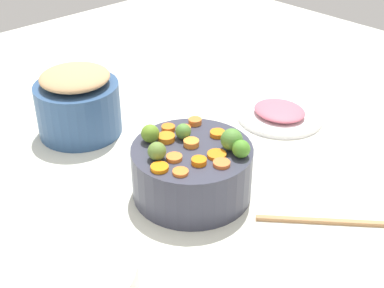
{
  "coord_description": "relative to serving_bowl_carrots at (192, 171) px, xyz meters",
  "views": [
    {
      "loc": [
        -0.61,
        0.58,
        0.69
      ],
      "look_at": [
        0.04,
        -0.03,
        0.14
      ],
      "focal_mm": 49.73,
      "sensor_mm": 36.0,
      "label": 1
    }
  ],
  "objects": [
    {
      "name": "serving_bowl_carrots",
      "position": [
        0.0,
        0.0,
        0.0
      ],
      "size": [
        0.24,
        0.24,
        0.11
      ],
      "primitive_type": "cylinder",
      "color": "#343645",
      "rests_on": "tabletop"
    },
    {
      "name": "carrot_slice_9",
      "position": [
        0.01,
        -0.01,
        0.06
      ],
      "size": [
        0.04,
        0.04,
        0.01
      ],
      "primitive_type": "cylinder",
      "rotation": [
        0.0,
        0.0,
        4.98
      ],
      "color": "orange",
      "rests_on": "serving_bowl_carrots"
    },
    {
      "name": "brussels_sprout_3",
      "position": [
        0.04,
        -0.01,
        0.07
      ],
      "size": [
        0.03,
        0.03,
        0.03
      ],
      "primitive_type": "sphere",
      "color": "#4F8134",
      "rests_on": "serving_bowl_carrots"
    },
    {
      "name": "brussels_sprout_2",
      "position": [
        -0.09,
        -0.05,
        0.07
      ],
      "size": [
        0.04,
        0.04,
        0.04
      ],
      "primitive_type": "sphere",
      "color": "#488627",
      "rests_on": "serving_bowl_carrots"
    },
    {
      "name": "carrot_slice_10",
      "position": [
        -0.01,
        0.09,
        0.06
      ],
      "size": [
        0.05,
        0.05,
        0.01
      ],
      "primitive_type": "cylinder",
      "rotation": [
        0.0,
        0.0,
        0.49
      ],
      "color": "orange",
      "rests_on": "serving_bowl_carrots"
    },
    {
      "name": "brussels_sprout_1",
      "position": [
        0.02,
        0.07,
        0.07
      ],
      "size": [
        0.04,
        0.04,
        0.04
      ],
      "primitive_type": "sphere",
      "color": "olive",
      "rests_on": "serving_bowl_carrots"
    },
    {
      "name": "carrot_slice_4",
      "position": [
        -0.01,
        0.05,
        0.06
      ],
      "size": [
        0.04,
        0.04,
        0.01
      ],
      "primitive_type": "cylinder",
      "rotation": [
        0.0,
        0.0,
        6.05
      ],
      "color": "orange",
      "rests_on": "serving_bowl_carrots"
    },
    {
      "name": "brussels_sprout_0",
      "position": [
        0.08,
        0.04,
        0.07
      ],
      "size": [
        0.04,
        0.04,
        0.04
      ],
      "primitive_type": "sphere",
      "color": "olive",
      "rests_on": "serving_bowl_carrots"
    },
    {
      "name": "ham_plate",
      "position": [
        0.08,
        -0.38,
        -0.05
      ],
      "size": [
        0.22,
        0.22,
        0.01
      ],
      "primitive_type": "cylinder",
      "color": "white",
      "rests_on": "tabletop"
    },
    {
      "name": "carrot_slice_2",
      "position": [
        0.06,
        -0.04,
        0.06
      ],
      "size": [
        0.03,
        0.03,
        0.01
      ],
      "primitive_type": "cylinder",
      "rotation": [
        0.0,
        0.0,
        4.57
      ],
      "color": "orange",
      "rests_on": "serving_bowl_carrots"
    },
    {
      "name": "carrot_slice_3",
      "position": [
        0.07,
        -0.07,
        0.06
      ],
      "size": [
        0.03,
        0.03,
        0.01
      ],
      "primitive_type": "cylinder",
      "rotation": [
        0.0,
        0.0,
        2.9
      ],
      "color": "orange",
      "rests_on": "serving_bowl_carrots"
    },
    {
      "name": "carrot_slice_5",
      "position": [
        -0.05,
        0.07,
        0.06
      ],
      "size": [
        0.04,
        0.04,
        0.01
      ],
      "primitive_type": "cylinder",
      "rotation": [
        0.0,
        0.0,
        2.86
      ],
      "color": "orange",
      "rests_on": "serving_bowl_carrots"
    },
    {
      "name": "carrot_slice_7",
      "position": [
        -0.05,
        0.02,
        0.06
      ],
      "size": [
        0.04,
        0.04,
        0.01
      ],
      "primitive_type": "cylinder",
      "rotation": [
        0.0,
        0.0,
        5.42
      ],
      "color": "orange",
      "rests_on": "serving_bowl_carrots"
    },
    {
      "name": "carrot_slice_0",
      "position": [
        0.08,
        -0.01,
        0.06
      ],
      "size": [
        0.04,
        0.04,
        0.01
      ],
      "primitive_type": "cylinder",
      "rotation": [
        0.0,
        0.0,
        5.85
      ],
      "color": "orange",
      "rests_on": "serving_bowl_carrots"
    },
    {
      "name": "brussels_sprout_4",
      "position": [
        -0.05,
        -0.05,
        0.08
      ],
      "size": [
        0.04,
        0.04,
        0.04
      ],
      "primitive_type": "sphere",
      "color": "#4C8133",
      "rests_on": "serving_bowl_carrots"
    },
    {
      "name": "wooden_spoon",
      "position": [
        -0.33,
        -0.19,
        -0.05
      ],
      "size": [
        0.26,
        0.24,
        0.01
      ],
      "color": "#AE7D50",
      "rests_on": "tabletop"
    },
    {
      "name": "tabletop",
      "position": [
        -0.04,
        0.03,
        -0.06
      ],
      "size": [
        2.4,
        2.4,
        0.02
      ],
      "primitive_type": "cube",
      "color": "silver",
      "rests_on": "ground"
    },
    {
      "name": "metal_pot",
      "position": [
        0.37,
        0.03,
        0.01
      ],
      "size": [
        0.2,
        0.2,
        0.13
      ],
      "primitive_type": "cylinder",
      "color": "#2E4D79",
      "rests_on": "tabletop"
    },
    {
      "name": "stuffing_mound",
      "position": [
        0.37,
        0.03,
        0.09
      ],
      "size": [
        0.16,
        0.16,
        0.04
      ],
      "primitive_type": "ellipsoid",
      "color": "tan",
      "rests_on": "metal_pot"
    },
    {
      "name": "carrot_slice_1",
      "position": [
        0.06,
        0.02,
        0.06
      ],
      "size": [
        0.04,
        0.04,
        0.01
      ],
      "primitive_type": "cylinder",
      "rotation": [
        0.0,
        0.0,
        1.39
      ],
      "color": "orange",
      "rests_on": "serving_bowl_carrots"
    },
    {
      "name": "carrot_slice_6",
      "position": [
        -0.05,
        -0.02,
        0.06
      ],
      "size": [
        0.05,
        0.05,
        0.01
      ],
      "primitive_type": "cylinder",
      "rotation": [
        0.0,
        0.0,
        5.34
      ],
      "color": "orange",
      "rests_on": "serving_bowl_carrots"
    },
    {
      "name": "carrot_slice_8",
      "position": [
        -0.08,
        -0.0,
        0.06
      ],
      "size": [
        0.04,
        0.04,
        0.01
      ],
      "primitive_type": "cylinder",
      "rotation": [
        0.0,
        0.0,
        5.92
      ],
      "color": "orange",
      "rests_on": "serving_bowl_carrots"
    },
    {
      "name": "casserole_dish",
      "position": [
        -0.07,
        0.35,
        -0.01
      ],
      "size": [
        0.25,
        0.25,
        0.08
      ],
      "primitive_type": "cylinder",
      "color": "white",
      "rests_on": "tabletop"
    },
    {
      "name": "carrot_slice_11",
      "position": [
        -0.0,
        -0.07,
        0.06
      ],
      "size": [
        0.04,
        0.04,
        0.01
      ],
      "primitive_type": "cylinder",
      "rotation": [
        0.0,
        0.0,
        4.3
      ],
      "color": "orange",
      "rests_on": "serving_bowl_carrots"
    },
    {
      "name": "ham_slice_main",
      "position": [
        0.08,
        -0.38,
        -0.03
      ],
      "size": [
        0.14,
        0.13,
        0.02
      ],
      "primitive_type": "ellipsoid",
      "rotation": [
        0.0,
        0.0,
        3.1
      ],
      "color": "#CA5F72",
      "rests_on": "ham_plate"
    }
  ]
}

